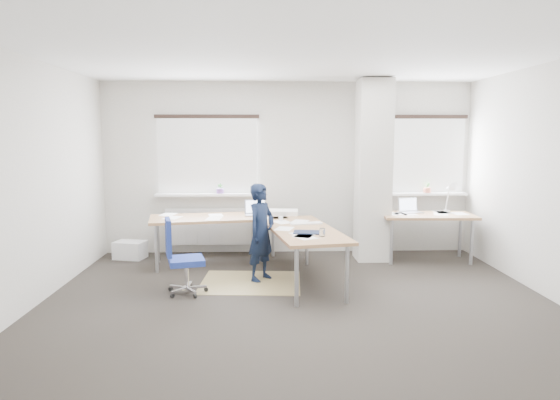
{
  "coord_description": "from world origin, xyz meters",
  "views": [
    {
      "loc": [
        -0.4,
        -5.69,
        1.93
      ],
      "look_at": [
        -0.18,
        0.9,
        1.08
      ],
      "focal_mm": 32.0,
      "sensor_mm": 36.0,
      "label": 1
    }
  ],
  "objects_px": {
    "person": "(261,232)",
    "desk_side": "(428,217)",
    "desk_main": "(261,224)",
    "task_chair": "(184,273)"
  },
  "relations": [
    {
      "from": "desk_side",
      "to": "task_chair",
      "type": "relative_size",
      "value": 1.52
    },
    {
      "from": "desk_side",
      "to": "person",
      "type": "xyz_separation_m",
      "value": [
        -2.58,
        -0.98,
        -0.03
      ]
    },
    {
      "from": "person",
      "to": "desk_side",
      "type": "bearing_deg",
      "value": -32.9
    },
    {
      "from": "desk_side",
      "to": "desk_main",
      "type": "bearing_deg",
      "value": -164.22
    },
    {
      "from": "desk_main",
      "to": "desk_side",
      "type": "bearing_deg",
      "value": 3.11
    },
    {
      "from": "desk_main",
      "to": "task_chair",
      "type": "bearing_deg",
      "value": -144.87
    },
    {
      "from": "desk_main",
      "to": "task_chair",
      "type": "relative_size",
      "value": 2.98
    },
    {
      "from": "task_chair",
      "to": "person",
      "type": "distance_m",
      "value": 1.17
    },
    {
      "from": "desk_side",
      "to": "task_chair",
      "type": "bearing_deg",
      "value": -153.57
    },
    {
      "from": "person",
      "to": "desk_main",
      "type": "bearing_deg",
      "value": 36.71
    }
  ]
}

